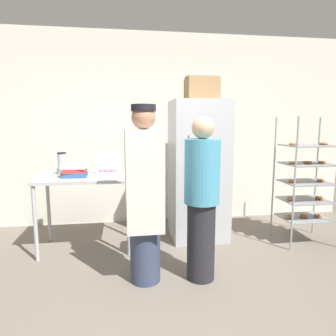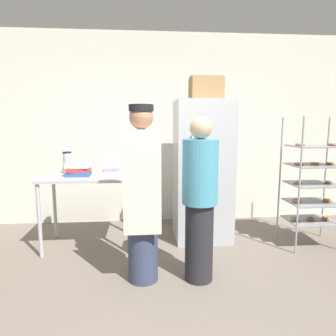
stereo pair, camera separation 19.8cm
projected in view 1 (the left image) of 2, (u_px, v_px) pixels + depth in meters
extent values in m
plane|color=#6B6056|center=(175.00, 306.00, 2.54)|extent=(14.00, 14.00, 0.00)
cube|color=silver|center=(150.00, 130.00, 4.63)|extent=(6.40, 0.12, 2.88)
cube|color=#ADAFB5|center=(198.00, 170.00, 4.00)|extent=(0.72, 0.70, 1.83)
cube|color=#93959B|center=(205.00, 173.00, 3.67)|extent=(0.66, 0.02, 1.50)
cylinder|color=silver|center=(190.00, 172.00, 3.61)|extent=(0.02, 0.02, 0.90)
cylinder|color=#93969B|center=(294.00, 186.00, 3.54)|extent=(0.02, 0.02, 1.62)
cylinder|color=#93969B|center=(273.00, 178.00, 4.03)|extent=(0.02, 0.02, 1.62)
cylinder|color=#93969B|center=(316.00, 177.00, 4.12)|extent=(0.02, 0.02, 1.62)
cube|color=gray|center=(304.00, 218.00, 3.90)|extent=(0.58, 0.46, 0.01)
torus|color=#AD6B38|center=(289.00, 217.00, 3.87)|extent=(0.10, 0.10, 0.03)
torus|color=#AD6B38|center=(304.00, 216.00, 3.90)|extent=(0.10, 0.10, 0.03)
torus|color=#AD6B38|center=(318.00, 215.00, 3.93)|extent=(0.10, 0.10, 0.03)
cube|color=gray|center=(305.00, 200.00, 3.87)|extent=(0.58, 0.46, 0.01)
torus|color=#AD6B38|center=(290.00, 199.00, 3.84)|extent=(0.11, 0.11, 0.04)
torus|color=#AD6B38|center=(319.00, 198.00, 3.90)|extent=(0.11, 0.11, 0.04)
cube|color=gray|center=(306.00, 182.00, 3.83)|extent=(0.58, 0.46, 0.01)
torus|color=#AD6B38|center=(291.00, 181.00, 3.80)|extent=(0.10, 0.10, 0.03)
torus|color=#AD6B38|center=(321.00, 180.00, 3.86)|extent=(0.10, 0.10, 0.03)
cube|color=gray|center=(307.00, 164.00, 3.80)|extent=(0.58, 0.46, 0.01)
torus|color=#AD6B38|center=(293.00, 163.00, 3.77)|extent=(0.10, 0.10, 0.03)
torus|color=#AD6B38|center=(307.00, 162.00, 3.80)|extent=(0.10, 0.10, 0.03)
torus|color=#AD6B38|center=(322.00, 162.00, 3.83)|extent=(0.10, 0.10, 0.03)
cube|color=gray|center=(309.00, 146.00, 3.76)|extent=(0.58, 0.46, 0.01)
torus|color=#AD6B38|center=(294.00, 144.00, 3.73)|extent=(0.11, 0.11, 0.03)
torus|color=#AD6B38|center=(323.00, 144.00, 3.79)|extent=(0.11, 0.11, 0.03)
cube|color=#ADAFB5|center=(85.00, 178.00, 3.62)|extent=(1.11, 0.68, 0.04)
cylinder|color=#ADAFB5|center=(35.00, 224.00, 3.31)|extent=(0.04, 0.04, 0.87)
cylinder|color=#ADAFB5|center=(129.00, 219.00, 3.46)|extent=(0.04, 0.04, 0.87)
cylinder|color=#ADAFB5|center=(49.00, 209.00, 3.90)|extent=(0.04, 0.04, 0.87)
cylinder|color=#ADAFB5|center=(128.00, 205.00, 4.05)|extent=(0.04, 0.04, 0.87)
cube|color=silver|center=(108.00, 173.00, 3.67)|extent=(0.27, 0.21, 0.05)
cube|color=silver|center=(108.00, 162.00, 3.76)|extent=(0.27, 0.01, 0.21)
torus|color=#C66B84|center=(102.00, 171.00, 3.62)|extent=(0.08, 0.08, 0.02)
torus|color=#C66B84|center=(108.00, 171.00, 3.63)|extent=(0.08, 0.08, 0.02)
torus|color=#C66B84|center=(113.00, 171.00, 3.64)|extent=(0.08, 0.08, 0.02)
torus|color=#C66B84|center=(102.00, 170.00, 3.69)|extent=(0.08, 0.08, 0.02)
torus|color=#C66B84|center=(108.00, 170.00, 3.70)|extent=(0.08, 0.08, 0.02)
torus|color=#C66B84|center=(113.00, 170.00, 3.71)|extent=(0.08, 0.08, 0.02)
cylinder|color=#99999E|center=(63.00, 171.00, 3.76)|extent=(0.13, 0.13, 0.08)
cylinder|color=#B2BCC1|center=(62.00, 161.00, 3.74)|extent=(0.11, 0.11, 0.17)
cylinder|color=black|center=(62.00, 153.00, 3.73)|extent=(0.11, 0.11, 0.02)
cube|color=#2D5193|center=(75.00, 175.00, 3.56)|extent=(0.27, 0.22, 0.06)
cube|color=#B72D2D|center=(75.00, 170.00, 3.56)|extent=(0.29, 0.25, 0.05)
cube|color=silver|center=(75.00, 166.00, 3.55)|extent=(0.29, 0.25, 0.06)
cube|color=#937047|center=(202.00, 89.00, 3.87)|extent=(0.40, 0.35, 0.28)
cube|color=olive|center=(202.00, 77.00, 3.84)|extent=(0.41, 0.18, 0.02)
cylinder|color=#333D56|center=(145.00, 240.00, 2.90)|extent=(0.29, 0.29, 0.83)
cylinder|color=silver|center=(144.00, 165.00, 2.79)|extent=(0.36, 0.36, 0.65)
sphere|color=#9E7051|center=(144.00, 117.00, 2.73)|extent=(0.22, 0.22, 0.22)
cube|color=beige|center=(146.00, 184.00, 2.63)|extent=(0.34, 0.02, 0.94)
cylinder|color=black|center=(143.00, 108.00, 2.72)|extent=(0.23, 0.23, 0.06)
cylinder|color=#232328|center=(201.00, 241.00, 2.95)|extent=(0.27, 0.27, 0.78)
cylinder|color=teal|center=(202.00, 171.00, 2.85)|extent=(0.34, 0.34, 0.61)
sphere|color=tan|center=(203.00, 128.00, 2.79)|extent=(0.21, 0.21, 0.21)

